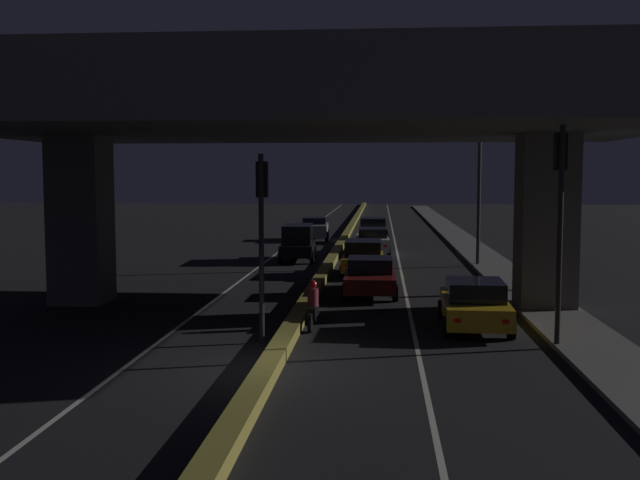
% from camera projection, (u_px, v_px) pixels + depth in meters
% --- Properties ---
extents(ground_plane, '(200.00, 200.00, 0.00)m').
position_uv_depth(ground_plane, '(272.00, 370.00, 17.24)').
color(ground_plane, black).
extents(lane_line_left_inner, '(0.12, 126.00, 0.00)m').
position_uv_depth(lane_line_left_inner, '(295.00, 239.00, 52.27)').
color(lane_line_left_inner, beige).
rests_on(lane_line_left_inner, ground_plane).
extents(lane_line_right_inner, '(0.12, 126.00, 0.00)m').
position_uv_depth(lane_line_right_inner, '(395.00, 240.00, 51.71)').
color(lane_line_right_inner, beige).
rests_on(lane_line_right_inner, ground_plane).
extents(median_divider, '(0.50, 126.00, 0.32)m').
position_uv_depth(median_divider, '(345.00, 237.00, 51.98)').
color(median_divider, olive).
rests_on(median_divider, ground_plane).
extents(sidewalk_right, '(2.09, 126.00, 0.13)m').
position_uv_depth(sidewalk_right, '(474.00, 250.00, 44.39)').
color(sidewalk_right, '#5B5956').
rests_on(sidewalk_right, ground_plane).
extents(elevated_overpass, '(23.55, 13.41, 8.93)m').
position_uv_depth(elevated_overpass, '(307.00, 107.00, 25.14)').
color(elevated_overpass, '#5B5956').
rests_on(elevated_overpass, ground_plane).
extents(traffic_light_left_of_median, '(0.30, 0.49, 5.03)m').
position_uv_depth(traffic_light_left_of_median, '(262.00, 215.00, 19.77)').
color(traffic_light_left_of_median, black).
rests_on(traffic_light_left_of_median, ground_plane).
extents(traffic_light_right_of_median, '(0.30, 0.49, 5.75)m').
position_uv_depth(traffic_light_right_of_median, '(560.00, 198.00, 19.10)').
color(traffic_light_right_of_median, black).
rests_on(traffic_light_right_of_median, ground_plane).
extents(street_lamp, '(2.08, 0.32, 7.03)m').
position_uv_depth(street_lamp, '(473.00, 181.00, 36.47)').
color(street_lamp, '#2D2D30').
rests_on(street_lamp, ground_plane).
extents(car_taxi_yellow_lead, '(2.06, 4.24, 1.45)m').
position_uv_depth(car_taxi_yellow_lead, '(474.00, 304.00, 21.75)').
color(car_taxi_yellow_lead, gold).
rests_on(car_taxi_yellow_lead, ground_plane).
extents(car_dark_red_second, '(2.04, 4.79, 1.40)m').
position_uv_depth(car_dark_red_second, '(370.00, 276.00, 28.08)').
color(car_dark_red_second, '#591414').
rests_on(car_dark_red_second, ground_plane).
extents(car_taxi_yellow_third, '(1.97, 3.98, 1.56)m').
position_uv_depth(car_taxi_yellow_third, '(363.00, 257.00, 33.62)').
color(car_taxi_yellow_third, gold).
rests_on(car_taxi_yellow_third, ground_plane).
extents(car_white_fourth, '(2.09, 4.82, 1.50)m').
position_uv_depth(car_white_fourth, '(372.00, 241.00, 42.42)').
color(car_white_fourth, silver).
rests_on(car_white_fourth, ground_plane).
extents(car_dark_green_fifth, '(2.05, 4.01, 1.63)m').
position_uv_depth(car_dark_green_fifth, '(373.00, 230.00, 49.88)').
color(car_dark_green_fifth, black).
rests_on(car_dark_green_fifth, ground_plane).
extents(car_black_lead_oncoming, '(1.97, 4.29, 1.90)m').
position_uv_depth(car_black_lead_oncoming, '(298.00, 242.00, 39.10)').
color(car_black_lead_oncoming, black).
rests_on(car_black_lead_oncoming, ground_plane).
extents(car_silver_second_oncoming, '(2.09, 4.18, 1.56)m').
position_uv_depth(car_silver_second_oncoming, '(315.00, 228.00, 51.61)').
color(car_silver_second_oncoming, gray).
rests_on(car_silver_second_oncoming, ground_plane).
extents(motorcycle_black_filtering_near, '(0.33, 1.80, 1.42)m').
position_uv_depth(motorcycle_black_filtering_near, '(313.00, 308.00, 21.86)').
color(motorcycle_black_filtering_near, black).
rests_on(motorcycle_black_filtering_near, ground_plane).
extents(pedestrian_on_sidewalk, '(0.33, 0.33, 1.74)m').
position_uv_depth(pedestrian_on_sidewalk, '(517.00, 267.00, 28.26)').
color(pedestrian_on_sidewalk, black).
rests_on(pedestrian_on_sidewalk, sidewalk_right).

